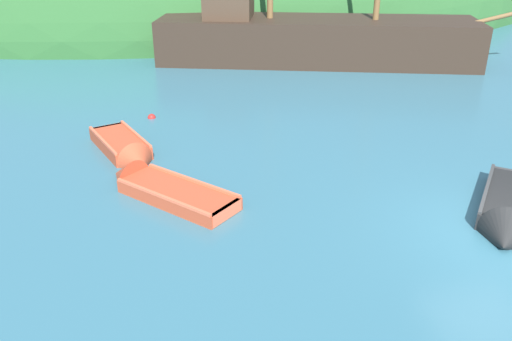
{
  "coord_description": "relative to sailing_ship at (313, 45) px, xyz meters",
  "views": [
    {
      "loc": [
        -7.44,
        -8.39,
        6.23
      ],
      "look_at": [
        -4.71,
        3.85,
        0.29
      ],
      "focal_mm": 36.88,
      "sensor_mm": 36.0,
      "label": 1
    }
  ],
  "objects": [
    {
      "name": "rowboat_outer_left",
      "position": [
        -0.29,
        -15.44,
        -0.68
      ],
      "size": [
        3.32,
        3.59,
        1.22
      ],
      "rotation": [
        0.0,
        0.0,
        4.01
      ],
      "color": "black",
      "rests_on": "ground"
    },
    {
      "name": "ground_plane",
      "position": [
        -0.84,
        -16.03,
        -0.82
      ],
      "size": [
        120.0,
        120.0,
        0.0
      ],
      "primitive_type": "plane",
      "color": "teal"
    },
    {
      "name": "rowboat_outer_right",
      "position": [
        -8.94,
        -9.67,
        -0.68
      ],
      "size": [
        2.08,
        3.37,
        1.04
      ],
      "rotation": [
        0.0,
        0.0,
        5.05
      ],
      "color": "#C64C2D",
      "rests_on": "ground"
    },
    {
      "name": "buoy_red",
      "position": [
        -8.07,
        -6.56,
        -0.82
      ],
      "size": [
        0.29,
        0.29,
        0.29
      ],
      "primitive_type": "sphere",
      "color": "red",
      "rests_on": "ground"
    },
    {
      "name": "sailing_ship",
      "position": [
        0.0,
        0.0,
        0.0
      ],
      "size": [
        17.52,
        8.02,
        13.46
      ],
      "rotation": [
        0.0,
        0.0,
        -0.31
      ],
      "color": "#38281E",
      "rests_on": "ground"
    },
    {
      "name": "rowboat_far",
      "position": [
        -8.11,
        -12.36,
        -0.71
      ],
      "size": [
        3.41,
        3.66,
        1.1
      ],
      "rotation": [
        0.0,
        0.0,
        2.29
      ],
      "color": "#C64C2D",
      "rests_on": "ground"
    },
    {
      "name": "shore_hill",
      "position": [
        -2.89,
        14.1,
        -0.82
      ],
      "size": [
        47.53,
        23.8,
        12.26
      ],
      "primitive_type": "ellipsoid",
      "color": "#2D602D",
      "rests_on": "ground"
    }
  ]
}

